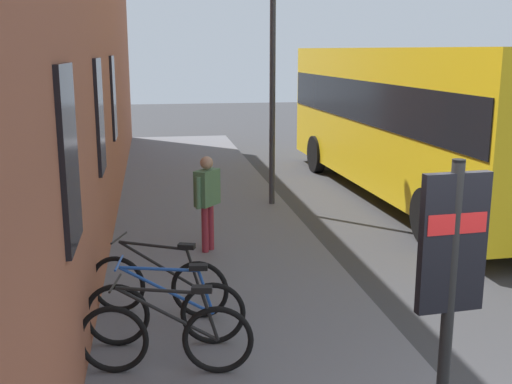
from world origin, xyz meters
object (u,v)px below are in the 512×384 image
at_px(bicycle_beside_lamp, 159,284).
at_px(pedestrian_by_facade, 207,194).
at_px(street_lamp, 273,61).
at_px(bicycle_under_window, 166,337).
at_px(transit_info_sign, 452,262).
at_px(bicycle_end_of_row, 166,312).
at_px(city_bus, 413,114).

xyz_separation_m(bicycle_beside_lamp, pedestrian_by_facade, (2.41, -0.82, 0.56)).
bearing_deg(pedestrian_by_facade, street_lamp, -28.74).
bearing_deg(bicycle_under_window, transit_info_sign, -126.06).
distance_m(bicycle_under_window, pedestrian_by_facade, 3.99).
height_order(bicycle_beside_lamp, pedestrian_by_facade, pedestrian_by_facade).
bearing_deg(street_lamp, transit_info_sign, 178.50).
bearing_deg(bicycle_end_of_row, bicycle_under_window, 178.91).
bearing_deg(bicycle_under_window, bicycle_beside_lamp, 2.10).
bearing_deg(bicycle_under_window, city_bus, -37.65).
distance_m(bicycle_end_of_row, transit_info_sign, 3.31).
height_order(transit_info_sign, pedestrian_by_facade, transit_info_sign).
xyz_separation_m(bicycle_under_window, bicycle_beside_lamp, (1.46, 0.05, 0.00)).
relative_size(bicycle_beside_lamp, pedestrian_by_facade, 1.09).
relative_size(bicycle_beside_lamp, city_bus, 0.16).
distance_m(transit_info_sign, street_lamp, 8.53).
bearing_deg(bicycle_end_of_row, bicycle_beside_lamp, 4.47).
bearing_deg(pedestrian_by_facade, bicycle_beside_lamp, 161.25).
bearing_deg(city_bus, bicycle_end_of_row, 139.93).
distance_m(bicycle_end_of_row, city_bus, 8.93).
relative_size(bicycle_under_window, bicycle_beside_lamp, 1.04).
bearing_deg(street_lamp, city_bus, -80.72).
height_order(bicycle_under_window, city_bus, city_bus).
bearing_deg(street_lamp, pedestrian_by_facade, 151.26).
height_order(bicycle_under_window, bicycle_beside_lamp, same).
bearing_deg(bicycle_end_of_row, transit_info_sign, -135.60).
bearing_deg(pedestrian_by_facade, city_bus, -54.58).
bearing_deg(pedestrian_by_facade, transit_info_sign, -165.55).
bearing_deg(street_lamp, bicycle_beside_lamp, 155.55).
bearing_deg(transit_info_sign, city_bus, -21.46).
xyz_separation_m(bicycle_beside_lamp, street_lamp, (5.38, -2.44, 2.57)).
bearing_deg(bicycle_beside_lamp, city_bus, -44.16).
relative_size(bicycle_end_of_row, transit_info_sign, 0.74).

